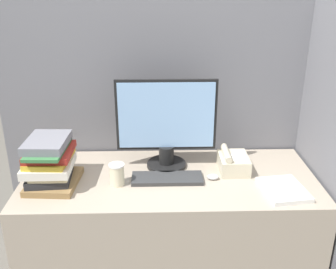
# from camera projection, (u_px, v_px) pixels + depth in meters

# --- Properties ---
(cubicle_panel_rear) EXTENTS (1.93, 0.04, 1.61)m
(cubicle_panel_rear) POSITION_uv_depth(u_px,v_px,m) (167.00, 137.00, 2.37)
(cubicle_panel_rear) COLOR slate
(cubicle_panel_rear) RESTS_ON ground_plane
(cubicle_panel_right) EXTENTS (0.04, 0.72, 1.61)m
(cubicle_panel_right) POSITION_uv_depth(u_px,v_px,m) (320.00, 160.00, 2.08)
(cubicle_panel_right) COLOR slate
(cubicle_panel_right) RESTS_ON ground_plane
(desk) EXTENTS (1.53, 0.66, 0.73)m
(desk) POSITION_uv_depth(u_px,v_px,m) (169.00, 235.00, 2.20)
(desk) COLOR tan
(desk) RESTS_ON ground_plane
(monitor) EXTENTS (0.53, 0.21, 0.49)m
(monitor) POSITION_uv_depth(u_px,v_px,m) (166.00, 127.00, 2.08)
(monitor) COLOR black
(monitor) RESTS_ON desk
(keyboard) EXTENTS (0.36, 0.13, 0.02)m
(keyboard) POSITION_uv_depth(u_px,v_px,m) (167.00, 178.00, 2.02)
(keyboard) COLOR #333333
(keyboard) RESTS_ON desk
(mouse) EXTENTS (0.06, 0.04, 0.03)m
(mouse) POSITION_uv_depth(u_px,v_px,m) (213.00, 177.00, 2.03)
(mouse) COLOR silver
(mouse) RESTS_ON desk
(coffee_cup) EXTENTS (0.08, 0.08, 0.11)m
(coffee_cup) POSITION_uv_depth(u_px,v_px,m) (117.00, 174.00, 1.96)
(coffee_cup) COLOR beige
(coffee_cup) RESTS_ON desk
(book_stack) EXTENTS (0.26, 0.30, 0.24)m
(book_stack) POSITION_uv_depth(u_px,v_px,m) (50.00, 163.00, 1.95)
(book_stack) COLOR olive
(book_stack) RESTS_ON desk
(desk_telephone) EXTENTS (0.15, 0.19, 0.12)m
(desk_telephone) POSITION_uv_depth(u_px,v_px,m) (233.00, 162.00, 2.10)
(desk_telephone) COLOR beige
(desk_telephone) RESTS_ON desk
(paper_pile) EXTENTS (0.23, 0.27, 0.02)m
(paper_pile) POSITION_uv_depth(u_px,v_px,m) (284.00, 190.00, 1.91)
(paper_pile) COLOR white
(paper_pile) RESTS_ON desk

